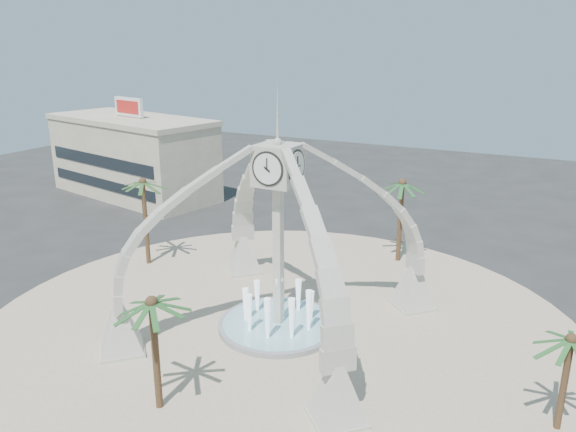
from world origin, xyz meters
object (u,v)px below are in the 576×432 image
at_px(palm_east, 571,341).
at_px(palm_north, 402,184).
at_px(fountain, 279,324).
at_px(palm_south, 152,304).
at_px(clock_tower, 278,236).
at_px(palm_west, 143,183).

distance_m(palm_east, palm_north, 22.59).
distance_m(fountain, palm_south, 11.84).
bearing_deg(clock_tower, palm_north, 77.11).
height_order(palm_west, palm_north, palm_west).
bearing_deg(palm_west, palm_east, -13.27).
relative_size(clock_tower, fountain, 2.24).
height_order(fountain, palm_south, palm_south).
bearing_deg(palm_west, palm_south, -47.83).
xyz_separation_m(clock_tower, palm_south, (-1.50, -10.31, -0.57)).
distance_m(palm_north, palm_south, 26.17).
bearing_deg(palm_north, fountain, -102.89).
bearing_deg(palm_west, clock_tower, -17.81).
xyz_separation_m(fountain, palm_west, (-15.29, 4.91, 6.78)).
xyz_separation_m(clock_tower, fountain, (0.00, 0.00, -6.20)).
bearing_deg(palm_north, palm_south, -101.04).
bearing_deg(clock_tower, fountain, 90.00).
bearing_deg(palm_west, fountain, -17.81).
bearing_deg(palm_east, palm_west, 166.73).
distance_m(clock_tower, palm_north, 15.76).
relative_size(clock_tower, palm_north, 2.30).
relative_size(palm_east, palm_south, 0.83).
xyz_separation_m(clock_tower, palm_east, (16.96, -2.69, -1.62)).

